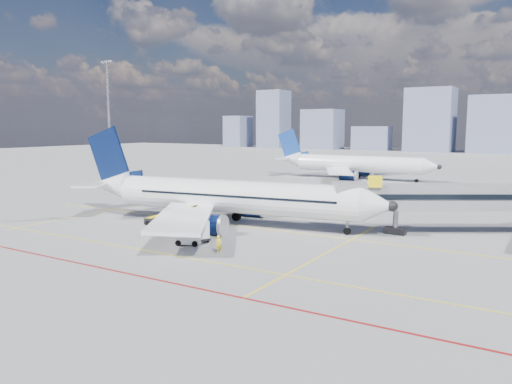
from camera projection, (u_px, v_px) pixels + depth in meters
The scene contains 11 objects.
ground at pixel (191, 238), 50.26m from camera, with size 420.00×420.00×0.00m, color gray.
apron_markings at pixel (160, 246), 47.25m from camera, with size 90.00×35.12×0.01m.
jet_bridge at pixel (470, 199), 51.96m from camera, with size 23.55×15.78×6.30m.
floodlight_mast_nw at pixel (109, 115), 110.70m from camera, with size 3.20×0.61×25.45m.
distant_skyline at pixel (471, 126), 210.41m from camera, with size 251.35×15.92×31.40m.
main_aircraft at pixel (221, 196), 57.31m from camera, with size 38.68×33.57×11.33m.
second_aircraft at pixel (352, 164), 106.26m from camera, with size 36.10×31.45×10.69m.
baggage_tug at pixel (187, 237), 47.46m from camera, with size 2.55×2.05×1.56m.
cargo_dolly at pixel (193, 229), 49.24m from camera, with size 4.35×3.21×2.18m.
belt_loader at pixel (165, 220), 56.63m from camera, with size 6.44×2.57×2.58m.
ramp_worker at pixel (219, 244), 44.39m from camera, with size 0.59×0.39×1.63m, color yellow.
Camera 1 is at (31.21, -38.60, 11.28)m, focal length 35.00 mm.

